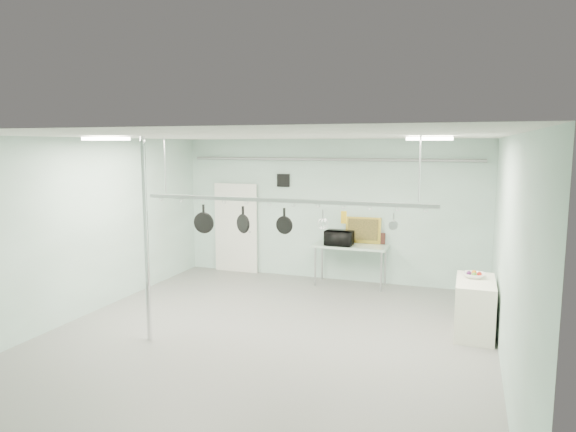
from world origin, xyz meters
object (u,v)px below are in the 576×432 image
at_px(microwave, 339,238).
at_px(skillet_right, 284,221).
at_px(side_cabinet, 475,307).
at_px(pot_rack, 281,199).
at_px(skillet_left, 204,219).
at_px(prep_table, 351,248).
at_px(fruit_bowl, 474,275).
at_px(coffee_canister, 345,241).
at_px(skillet_mid, 243,219).
at_px(chrome_pole, 146,241).

relative_size(microwave, skillet_right, 1.45).
distance_m(side_cabinet, microwave, 3.52).
bearing_deg(pot_rack, side_cabinet, 20.45).
relative_size(skillet_left, skillet_right, 1.19).
xyz_separation_m(prep_table, fruit_bowl, (2.52, -2.06, 0.11)).
relative_size(prep_table, skillet_left, 3.35).
bearing_deg(pot_rack, skillet_left, 180.00).
height_order(side_cabinet, skillet_left, skillet_left).
relative_size(prep_table, microwave, 2.74).
bearing_deg(fruit_bowl, coffee_canister, 143.56).
bearing_deg(pot_rack, microwave, 86.88).
bearing_deg(pot_rack, skillet_mid, 180.00).
bearing_deg(skillet_left, chrome_pole, -124.01).
bearing_deg(fruit_bowl, side_cabinet, -78.00).
height_order(pot_rack, skillet_mid, pot_rack).
xyz_separation_m(prep_table, microwave, (-0.23, -0.13, 0.23)).
bearing_deg(skillet_mid, chrome_pole, -115.39).
bearing_deg(skillet_right, skillet_mid, -173.16).
distance_m(microwave, skillet_right, 3.28).
bearing_deg(skillet_right, pot_rack, -173.16).
distance_m(side_cabinet, pot_rack, 3.62).
bearing_deg(skillet_left, microwave, 59.60).
bearing_deg(skillet_right, side_cabinet, 27.60).
relative_size(coffee_canister, skillet_mid, 0.49).
bearing_deg(pot_rack, chrome_pole, -154.65).
bearing_deg(microwave, prep_table, -147.14).
height_order(chrome_pole, skillet_right, chrome_pole).
xyz_separation_m(chrome_pole, skillet_mid, (1.24, 0.90, 0.27)).
relative_size(pot_rack, coffee_canister, 23.04).
height_order(microwave, skillet_mid, skillet_mid).
bearing_deg(prep_table, microwave, -150.27).
height_order(coffee_canister, skillet_mid, skillet_mid).
bearing_deg(side_cabinet, prep_table, 139.21).
xyz_separation_m(pot_rack, skillet_mid, (-0.66, 0.00, -0.36)).
height_order(prep_table, fruit_bowl, fruit_bowl).
height_order(chrome_pole, skillet_left, chrome_pole).
bearing_deg(fruit_bowl, microwave, 144.95).
distance_m(pot_rack, coffee_canister, 3.42).
xyz_separation_m(microwave, skillet_right, (-0.13, -3.17, 0.82)).
height_order(side_cabinet, pot_rack, pot_rack).
bearing_deg(side_cabinet, coffee_canister, 141.91).
height_order(microwave, skillet_left, skillet_left).
distance_m(chrome_pole, fruit_bowl, 5.32).
height_order(skillet_left, skillet_right, same).
height_order(side_cabinet, fruit_bowl, fruit_bowl).
distance_m(fruit_bowl, skillet_right, 3.27).
height_order(microwave, fruit_bowl, microwave).
xyz_separation_m(pot_rack, skillet_right, (0.05, 0.00, -0.35)).
distance_m(microwave, skillet_left, 3.62).
distance_m(skillet_left, skillet_mid, 0.72).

